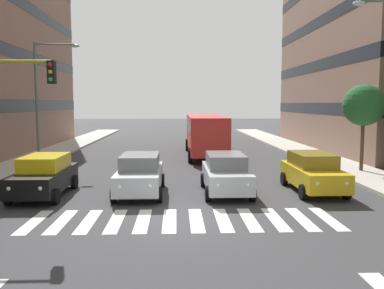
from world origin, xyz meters
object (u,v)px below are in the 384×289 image
(street_lamp_right, at_px, (43,90))
(street_tree_1, at_px, (364,105))
(car_2, at_px, (140,174))
(car_3, at_px, (44,175))
(bus_behind_traffic, at_px, (205,131))
(car_1, at_px, (226,173))
(car_0, at_px, (313,172))

(street_lamp_right, bearing_deg, street_tree_1, 168.44)
(car_2, relative_size, car_3, 1.00)
(car_3, distance_m, bus_behind_traffic, 15.12)
(car_3, bearing_deg, street_tree_1, -162.49)
(car_1, bearing_deg, car_2, 1.08)
(car_1, relative_size, car_3, 1.00)
(street_tree_1, bearing_deg, car_0, 46.72)
(car_3, distance_m, street_tree_1, 17.08)
(car_1, relative_size, street_tree_1, 0.92)
(car_2, height_order, street_lamp_right, street_lamp_right)
(car_0, bearing_deg, car_1, 2.23)
(bus_behind_traffic, bearing_deg, street_lamp_right, 20.88)
(car_0, bearing_deg, street_tree_1, -133.28)
(street_lamp_right, relative_size, street_tree_1, 1.57)
(car_1, bearing_deg, car_0, -177.77)
(car_0, distance_m, street_lamp_right, 17.22)
(car_2, bearing_deg, car_3, 2.68)
(car_0, bearing_deg, street_lamp_right, -30.45)
(car_2, xyz_separation_m, car_3, (4.02, 0.19, 0.00))
(car_0, height_order, car_2, same)
(car_2, relative_size, bus_behind_traffic, 0.42)
(car_0, bearing_deg, bus_behind_traffic, -72.69)
(car_2, distance_m, street_lamp_right, 11.74)
(car_2, xyz_separation_m, street_lamp_right, (6.82, -8.73, 3.88))
(car_1, bearing_deg, bus_behind_traffic, -90.00)
(street_tree_1, bearing_deg, bus_behind_traffic, -43.58)
(car_1, height_order, car_3, same)
(car_2, xyz_separation_m, street_tree_1, (-12.03, -4.87, 2.92))
(bus_behind_traffic, bearing_deg, car_2, 73.65)
(street_lamp_right, bearing_deg, car_3, 107.43)
(bus_behind_traffic, xyz_separation_m, street_lamp_right, (10.56, 4.03, 2.91))
(bus_behind_traffic, relative_size, street_tree_1, 2.17)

